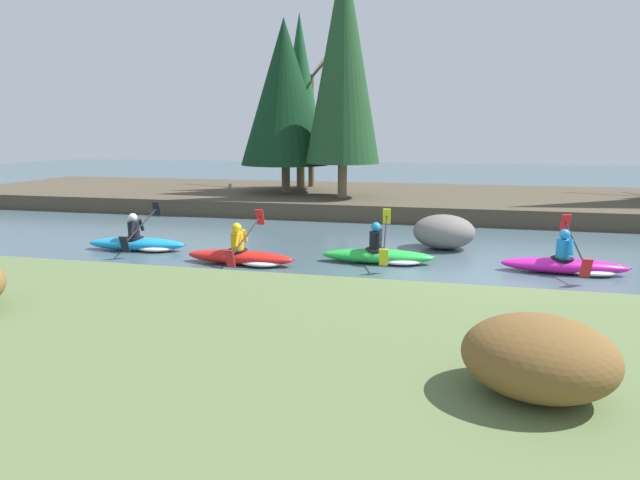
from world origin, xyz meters
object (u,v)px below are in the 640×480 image
Objects in this scene: kayaker_lead at (570,265)px; kayaker_far_back at (141,243)px; kayaker_middle at (382,255)px; kayaker_trailing at (244,256)px; boulder_midstream at (444,232)px.

kayaker_lead is 10.68m from kayaker_far_back.
kayaker_middle is 3.33m from kayaker_trailing.
kayaker_trailing is 3.35m from kayaker_far_back.
kayaker_lead and kayaker_far_back have the same top height.
kayaker_middle and kayaker_far_back have the same top height.
kayaker_lead is 0.99× the size of kayaker_far_back.
boulder_midstream is (-2.72, 1.96, 0.27)m from kayaker_lead.
kayaker_middle is at bearing -127.33° from boulder_midstream.
kayaker_far_back is at bearing 168.01° from kayaker_trailing.
kayaker_far_back is (-3.26, 0.80, 0.00)m from kayaker_trailing.
boulder_midstream is at bearing 32.27° from kayaker_trailing.
kayaker_lead is 7.47m from kayaker_trailing.
kayaker_lead and kayaker_trailing have the same top height.
kayaker_far_back is at bearing -166.08° from boulder_midstream.
kayaker_trailing is (-3.23, -0.83, 0.00)m from kayaker_middle.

